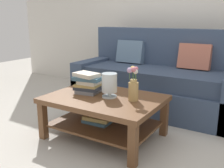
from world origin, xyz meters
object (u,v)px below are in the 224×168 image
object	(u,v)px
coffee_table	(104,108)
flower_pitcher	(133,85)
glass_hurricane_vase	(110,84)
book_stack_main	(88,83)
couch	(157,82)

from	to	relation	value
coffee_table	flower_pitcher	size ratio (longest dim) A/B	3.41
coffee_table	glass_hurricane_vase	size ratio (longest dim) A/B	4.67
coffee_table	glass_hurricane_vase	bearing A→B (deg)	18.09
flower_pitcher	book_stack_main	bearing A→B (deg)	-178.98
couch	coffee_table	size ratio (longest dim) A/B	1.91
glass_hurricane_vase	couch	bearing A→B (deg)	86.82
book_stack_main	glass_hurricane_vase	bearing A→B (deg)	-3.93
couch	flower_pitcher	world-z (taller)	couch
couch	book_stack_main	size ratio (longest dim) A/B	6.92
book_stack_main	flower_pitcher	bearing A→B (deg)	1.02
couch	coffee_table	world-z (taller)	couch
glass_hurricane_vase	flower_pitcher	xyz separation A→B (m)	(0.25, 0.03, 0.01)
glass_hurricane_vase	coffee_table	bearing A→B (deg)	-161.91
couch	flower_pitcher	bearing A→B (deg)	-80.30
couch	coffee_table	bearing A→B (deg)	-95.95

